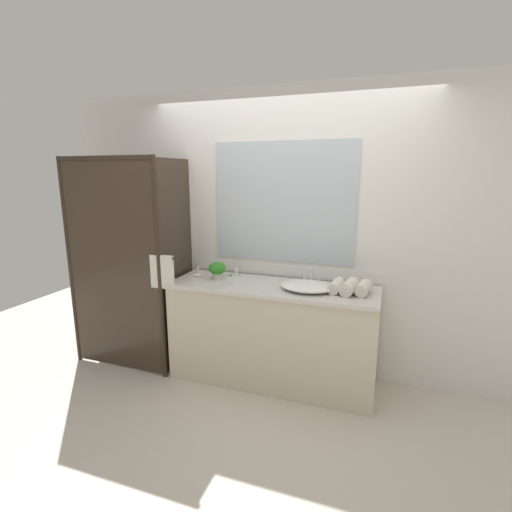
{
  "coord_description": "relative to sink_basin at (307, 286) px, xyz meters",
  "views": [
    {
      "loc": [
        0.9,
        -2.99,
        1.85
      ],
      "look_at": [
        -0.15,
        0.0,
        1.15
      ],
      "focal_mm": 26.4,
      "sensor_mm": 36.0,
      "label": 1
    }
  ],
  "objects": [
    {
      "name": "wall_back_with_mirror",
      "position": [
        -0.31,
        0.37,
        0.37
      ],
      "size": [
        4.4,
        0.06,
        2.6
      ],
      "color": "silver",
      "rests_on": "ground_plane"
    },
    {
      "name": "faucet",
      "position": [
        0.0,
        0.16,
        0.02
      ],
      "size": [
        0.17,
        0.13,
        0.16
      ],
      "color": "silver",
      "rests_on": "vanity_cabinet"
    },
    {
      "name": "rolled_towel_near_edge",
      "position": [
        0.45,
        0.03,
        0.02
      ],
      "size": [
        0.13,
        0.23,
        0.1
      ],
      "primitive_type": "cylinder",
      "rotation": [
        1.57,
        0.0,
        -0.14
      ],
      "color": "silver",
      "rests_on": "vanity_cabinet"
    },
    {
      "name": "potted_plant",
      "position": [
        -0.85,
        0.07,
        0.06
      ],
      "size": [
        0.16,
        0.16,
        0.15
      ],
      "color": "beige",
      "rests_on": "vanity_cabinet"
    },
    {
      "name": "sink_basin",
      "position": [
        0.0,
        0.0,
        0.0
      ],
      "size": [
        0.45,
        0.35,
        0.07
      ],
      "primitive_type": "ellipsoid",
      "color": "white",
      "rests_on": "vanity_cabinet"
    },
    {
      "name": "amenity_bottle_body_wash",
      "position": [
        -0.72,
        0.19,
        0.01
      ],
      "size": [
        0.03,
        0.03,
        0.1
      ],
      "color": "white",
      "rests_on": "vanity_cabinet"
    },
    {
      "name": "soap_dish",
      "position": [
        -1.06,
        0.04,
        -0.02
      ],
      "size": [
        0.1,
        0.07,
        0.04
      ],
      "color": "silver",
      "rests_on": "vanity_cabinet"
    },
    {
      "name": "shower_enclosure",
      "position": [
        -1.59,
        -0.16,
        0.1
      ],
      "size": [
        1.2,
        0.59,
        2.0
      ],
      "color": "#2D2319",
      "rests_on": "ground_plane"
    },
    {
      "name": "ground_plane",
      "position": [
        -0.31,
        0.03,
        -0.93
      ],
      "size": [
        8.0,
        8.0,
        0.0
      ],
      "primitive_type": "plane",
      "color": "beige"
    },
    {
      "name": "rolled_towel_middle",
      "position": [
        0.34,
        0.02,
        0.02
      ],
      "size": [
        0.15,
        0.26,
        0.11
      ],
      "primitive_type": "cylinder",
      "rotation": [
        1.57,
        0.0,
        -0.16
      ],
      "color": "silver",
      "rests_on": "vanity_cabinet"
    },
    {
      "name": "vanity_cabinet",
      "position": [
        -0.31,
        0.04,
        -0.48
      ],
      "size": [
        1.8,
        0.58,
        0.9
      ],
      "color": "beige",
      "rests_on": "ground_plane"
    },
    {
      "name": "amenity_bottle_lotion",
      "position": [
        -0.67,
        -0.06,
        0.01
      ],
      "size": [
        0.03,
        0.03,
        0.09
      ],
      "color": "white",
      "rests_on": "vanity_cabinet"
    },
    {
      "name": "rolled_towel_far_edge",
      "position": [
        0.23,
        0.05,
        0.01
      ],
      "size": [
        0.11,
        0.25,
        0.09
      ],
      "primitive_type": "cylinder",
      "rotation": [
        1.57,
        0.0,
        -0.09
      ],
      "color": "silver",
      "rests_on": "vanity_cabinet"
    },
    {
      "name": "amenity_bottle_shampoo",
      "position": [
        -1.12,
        0.18,
        0.01
      ],
      "size": [
        0.03,
        0.03,
        0.09
      ],
      "color": "silver",
      "rests_on": "vanity_cabinet"
    }
  ]
}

